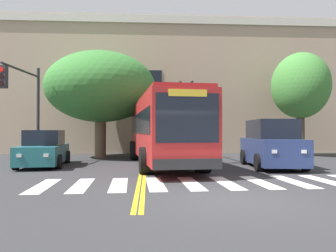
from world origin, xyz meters
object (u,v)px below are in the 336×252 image
at_px(car_white_behind_bus, 158,139).
at_px(car_navy_far_lane, 271,145).
at_px(car_teal_near_lane, 44,150).
at_px(street_tree_curbside_small, 101,87).
at_px(traffic_light_overhead, 185,105).
at_px(traffic_light_far_corner, 24,96).
at_px(street_tree_curbside_large, 300,86).
at_px(city_bus, 161,129).

bearing_deg(car_white_behind_bus, car_navy_far_lane, -64.80).
xyz_separation_m(car_teal_near_lane, street_tree_curbside_small, (2.02, 4.80, 3.72)).
bearing_deg(car_navy_far_lane, traffic_light_overhead, 135.36).
height_order(traffic_light_far_corner, traffic_light_overhead, traffic_light_far_corner).
bearing_deg(traffic_light_overhead, street_tree_curbside_small, 154.33).
bearing_deg(car_teal_near_lane, car_white_behind_bus, 58.19).
xyz_separation_m(traffic_light_overhead, street_tree_curbside_large, (8.20, 2.93, 1.59)).
xyz_separation_m(car_navy_far_lane, street_tree_curbside_small, (-8.86, 6.12, 3.45)).
bearing_deg(street_tree_curbside_small, traffic_light_far_corner, -125.59).
distance_m(traffic_light_far_corner, street_tree_curbside_small, 5.50).
bearing_deg(car_teal_near_lane, street_tree_curbside_large, 18.77).
bearing_deg(street_tree_curbside_small, traffic_light_overhead, -25.67).
relative_size(car_navy_far_lane, street_tree_curbside_small, 0.49).
height_order(city_bus, traffic_light_far_corner, traffic_light_far_corner).
bearing_deg(car_white_behind_bus, traffic_light_overhead, -79.02).
distance_m(city_bus, traffic_light_far_corner, 7.10).
xyz_separation_m(car_white_behind_bus, street_tree_curbside_large, (9.58, -4.17, 3.68)).
bearing_deg(car_teal_near_lane, traffic_light_far_corner, 159.92).
height_order(car_teal_near_lane, street_tree_curbside_large, street_tree_curbside_large).
height_order(city_bus, street_tree_curbside_small, street_tree_curbside_small).
height_order(car_teal_near_lane, car_white_behind_bus, car_white_behind_bus).
distance_m(car_navy_far_lane, car_white_behind_bus, 11.85).
bearing_deg(car_white_behind_bus, car_teal_near_lane, -121.81).
relative_size(city_bus, street_tree_curbside_large, 1.75).
relative_size(street_tree_curbside_large, street_tree_curbside_small, 0.71).
bearing_deg(car_white_behind_bus, street_tree_curbside_small, -129.61).
height_order(car_teal_near_lane, street_tree_curbside_small, street_tree_curbside_small).
height_order(car_teal_near_lane, traffic_light_far_corner, traffic_light_far_corner).
height_order(traffic_light_far_corner, street_tree_curbside_large, street_tree_curbside_large).
bearing_deg(street_tree_curbside_small, city_bus, -48.52).
xyz_separation_m(traffic_light_far_corner, street_tree_curbside_small, (3.14, 4.39, 1.03)).
distance_m(car_teal_near_lane, street_tree_curbside_small, 6.40).
bearing_deg(car_white_behind_bus, traffic_light_far_corner, -127.70).
bearing_deg(city_bus, street_tree_curbside_small, 131.48).
relative_size(city_bus, traffic_light_far_corner, 2.38).
bearing_deg(street_tree_curbside_small, car_white_behind_bus, 50.39).
bearing_deg(car_navy_far_lane, car_teal_near_lane, 173.11).
height_order(car_navy_far_lane, car_white_behind_bus, car_white_behind_bus).
relative_size(car_teal_near_lane, traffic_light_far_corner, 0.92).
relative_size(traffic_light_far_corner, street_tree_curbside_large, 0.74).
distance_m(car_navy_far_lane, street_tree_curbside_large, 8.79).
height_order(city_bus, car_white_behind_bus, city_bus).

